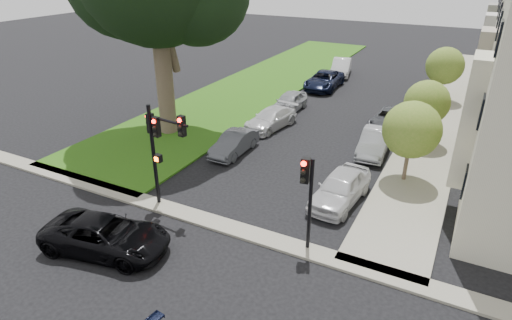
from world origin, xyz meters
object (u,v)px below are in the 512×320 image
at_px(car_parked_5, 234,143).
at_px(small_tree_a, 412,130).
at_px(car_parked_6, 271,119).
at_px(car_cross_near, 106,235).
at_px(car_parked_0, 340,188).
at_px(car_parked_9, 341,67).
at_px(small_tree_b, 427,103).
at_px(car_parked_1, 374,142).
at_px(car_parked_2, 390,119).
at_px(traffic_signal_main, 159,139).
at_px(car_parked_7, 289,102).
at_px(small_tree_c, 445,66).
at_px(traffic_signal_secondary, 308,188).
at_px(car_parked_8, 324,80).

bearing_deg(car_parked_5, small_tree_a, 6.53).
distance_m(car_parked_5, car_parked_6, 4.85).
height_order(car_cross_near, car_parked_0, car_parked_0).
bearing_deg(car_parked_9, car_cross_near, -101.58).
distance_m(small_tree_b, car_parked_1, 4.11).
distance_m(small_tree_a, car_parked_2, 8.23).
xyz_separation_m(traffic_signal_main, car_parked_0, (7.24, 4.15, -2.67)).
relative_size(car_cross_near, car_parked_7, 1.20).
xyz_separation_m(small_tree_c, car_parked_0, (-2.37, -19.14, -2.15)).
xyz_separation_m(small_tree_b, traffic_signal_main, (-9.61, -13.39, 0.72)).
relative_size(car_parked_0, car_parked_2, 0.99).
distance_m(car_parked_7, car_parked_9, 12.57).
distance_m(small_tree_a, car_parked_6, 10.57).
relative_size(traffic_signal_secondary, car_parked_9, 0.84).
bearing_deg(car_parked_9, small_tree_a, -76.15).
bearing_deg(car_parked_0, small_tree_b, 80.61).
bearing_deg(car_parked_7, car_parked_2, -0.91).
bearing_deg(car_parked_2, car_parked_9, 124.67).
relative_size(small_tree_b, car_parked_0, 0.90).
relative_size(small_tree_a, small_tree_b, 1.07).
height_order(traffic_signal_secondary, car_parked_6, traffic_signal_secondary).
relative_size(small_tree_b, car_parked_7, 0.95).
bearing_deg(car_parked_6, traffic_signal_secondary, -49.07).
relative_size(small_tree_a, traffic_signal_main, 0.88).
relative_size(car_parked_0, car_parked_7, 1.06).
distance_m(small_tree_a, car_parked_1, 4.22).
bearing_deg(car_parked_1, car_parked_6, 168.73).
relative_size(small_tree_b, car_parked_5, 1.03).
bearing_deg(car_parked_2, car_parked_7, -175.76).
xyz_separation_m(car_parked_6, car_parked_9, (-0.09, 16.39, 0.13)).
relative_size(small_tree_a, car_parked_9, 0.90).
relative_size(traffic_signal_main, car_cross_near, 0.97).
xyz_separation_m(small_tree_a, traffic_signal_secondary, (-2.53, -7.85, -0.07)).
height_order(small_tree_c, car_parked_7, small_tree_c).
xyz_separation_m(small_tree_b, traffic_signal_secondary, (-2.53, -13.43, 0.12)).
height_order(small_tree_c, car_parked_0, small_tree_c).
bearing_deg(small_tree_b, traffic_signal_secondary, -100.66).
bearing_deg(car_cross_near, car_parked_7, -10.13).
xyz_separation_m(small_tree_a, car_parked_6, (-9.62, 3.75, -2.23)).
distance_m(car_parked_7, car_parked_8, 7.19).
bearing_deg(car_parked_1, small_tree_b, 46.72).
height_order(small_tree_c, car_parked_1, small_tree_c).
bearing_deg(car_parked_1, car_parked_9, 109.28).
xyz_separation_m(small_tree_a, traffic_signal_main, (-9.61, -7.81, 0.53)).
height_order(car_parked_1, car_parked_5, car_parked_1).
bearing_deg(car_parked_9, car_parked_1, -78.68).
bearing_deg(car_parked_1, car_parked_2, 87.02).
bearing_deg(car_parked_7, small_tree_b, -12.14).
xyz_separation_m(car_parked_7, car_parked_9, (0.20, 12.57, 0.07)).
height_order(small_tree_a, small_tree_b, small_tree_a).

